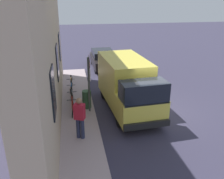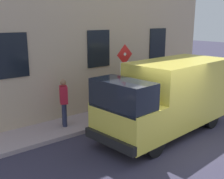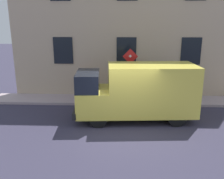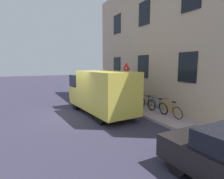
% 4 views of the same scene
% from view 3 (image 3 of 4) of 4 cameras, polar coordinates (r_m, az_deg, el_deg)
% --- Properties ---
extents(ground_plane, '(80.00, 80.00, 0.00)m').
position_cam_3_polar(ground_plane, '(10.11, 3.57, -9.49)').
color(ground_plane, '#353246').
extents(sidewalk_slab, '(1.63, 15.05, 0.14)m').
position_cam_3_polar(sidewalk_slab, '(13.58, 3.28, -2.51)').
color(sidewalk_slab, '#AB979D').
rests_on(sidewalk_slab, ground_plane).
extents(building_facade, '(0.75, 13.05, 8.52)m').
position_cam_3_polar(building_facade, '(14.07, 3.49, 15.48)').
color(building_facade, '#C0A88C').
rests_on(building_facade, ground_plane).
extents(sign_post_stacked, '(0.15, 0.56, 2.73)m').
position_cam_3_polar(sign_post_stacked, '(12.52, 4.26, 4.95)').
color(sign_post_stacked, '#474C47').
rests_on(sign_post_stacked, sidewalk_slab).
extents(delivery_van, '(2.37, 5.46, 2.50)m').
position_cam_3_polar(delivery_van, '(10.83, 6.11, -0.29)').
color(delivery_van, '#E5D34B').
rests_on(delivery_van, ground_plane).
extents(bicycle_orange, '(0.46, 1.71, 0.89)m').
position_cam_3_polar(bicycle_orange, '(14.10, 15.97, -0.54)').
color(bicycle_orange, black).
rests_on(bicycle_orange, sidewalk_slab).
extents(bicycle_blue, '(0.46, 1.71, 0.89)m').
position_cam_3_polar(bicycle_blue, '(13.90, 12.01, -0.50)').
color(bicycle_blue, black).
rests_on(bicycle_blue, sidewalk_slab).
extents(bicycle_black, '(0.46, 1.71, 0.89)m').
position_cam_3_polar(bicycle_black, '(13.77, 7.95, -0.46)').
color(bicycle_black, black).
rests_on(bicycle_black, sidewalk_slab).
extents(bicycle_red, '(0.46, 1.71, 0.89)m').
position_cam_3_polar(bicycle_red, '(13.70, 3.84, -0.42)').
color(bicycle_red, black).
rests_on(bicycle_red, sidewalk_slab).
extents(pedestrian, '(0.47, 0.40, 1.72)m').
position_cam_3_polar(pedestrian, '(13.44, -5.90, 1.68)').
color(pedestrian, '#262B47').
rests_on(pedestrian, sidewalk_slab).
extents(litter_bin, '(0.44, 0.44, 0.90)m').
position_cam_3_polar(litter_bin, '(13.01, 5.98, -0.99)').
color(litter_bin, '#2D5133').
rests_on(litter_bin, sidewalk_slab).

